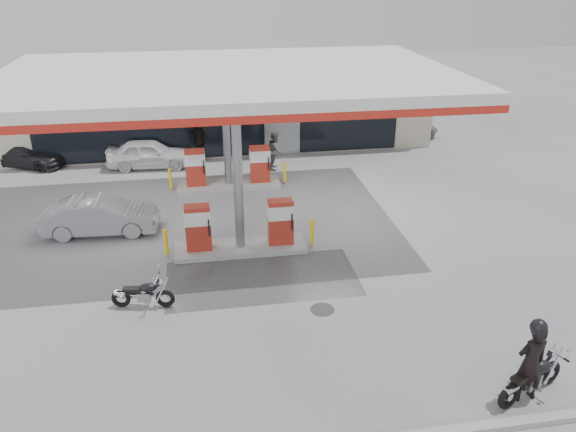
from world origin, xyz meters
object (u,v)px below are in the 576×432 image
Objects in this scene: sedan_white at (149,154)px; parked_car_left at (26,155)px; main_motorcycle at (532,378)px; pump_island_far at (228,172)px; pump_island_near at (240,232)px; biker_walking at (199,141)px; parked_motorcycle at (144,294)px; biker_main at (531,363)px; attendant at (275,150)px; parked_car_right at (400,127)px; hatchback_silver at (101,216)px.

sedan_white is 1.03× the size of parked_car_left.
pump_island_far is at bearing 90.44° from main_motorcycle.
biker_walking is at bearing 96.81° from pump_island_near.
parked_motorcycle is 0.93× the size of biker_walking.
sedan_white is at bearing 164.29° from biker_walking.
main_motorcycle is at bearing -160.76° from biker_main.
main_motorcycle is 19.33m from biker_walking.
attendant is 8.60m from parked_car_right.
parked_motorcycle is 0.43× the size of parked_car_right.
parked_motorcycle is 14.83m from parked_car_left.
biker_main is 24.06m from parked_car_left.
pump_island_far is 2.61× the size of biker_walking.
biker_main is at bearing -178.82° from main_motorcycle.
hatchback_silver is (-4.90, 2.20, -0.04)m from pump_island_near.
parked_motorcycle is (-8.83, 5.23, -0.59)m from biker_main.
pump_island_far is at bearing -72.23° from biker_main.
biker_walking is at bearing 107.12° from pump_island_far.
hatchback_silver is at bearing 172.52° from sedan_white.
parked_car_right is (13.04, 15.00, 0.17)m from parked_motorcycle.
pump_island_far is 3.99m from biker_walking.
parked_car_left is at bearing 107.42° from main_motorcycle.
hatchback_silver is 9.36m from parked_car_left.
biker_main reaches higher than parked_car_right.
parked_car_right is (13.56, 2.80, -0.09)m from sedan_white.
pump_island_near is at bearing 136.79° from parked_car_right.
pump_island_near is 10.11m from main_motorcycle.
attendant is at bearing 40.49° from pump_island_far.
pump_island_far reaches higher than parked_motorcycle.
attendant reaches higher than pump_island_far.
attendant is 0.43× the size of parked_car_right.
biker_main is 1.02× the size of biker_walking.
biker_main is 0.50× the size of sedan_white.
parked_car_left is at bearing -54.96° from biker_main.
main_motorcycle is at bearing -153.69° from attendant.
biker_walking is at bearing 90.60° from parked_motorcycle.
pump_island_near and pump_island_far have the same top height.
sedan_white is 13.84m from parked_car_right.
parked_car_right is (10.00, 12.00, -0.12)m from pump_island_near.
sedan_white is (-9.35, 17.43, -0.33)m from biker_main.
pump_island_near is 8.38m from attendant.
parked_motorcycle is at bearing -135.39° from pump_island_near.
attendant is at bearing 73.51° from pump_island_near.
biker_walking reaches higher than parked_car_left.
pump_island_far is 1.28× the size of sedan_white.
hatchback_silver is 1.06× the size of parked_car_left.
hatchback_silver is at bearing 155.80° from pump_island_near.
biker_walking reaches higher than pump_island_far.
pump_island_far is at bearing -128.64° from sedan_white.
parked_car_right is at bearing -62.68° from parked_car_left.
pump_island_near is at bearing 53.54° from parked_motorcycle.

